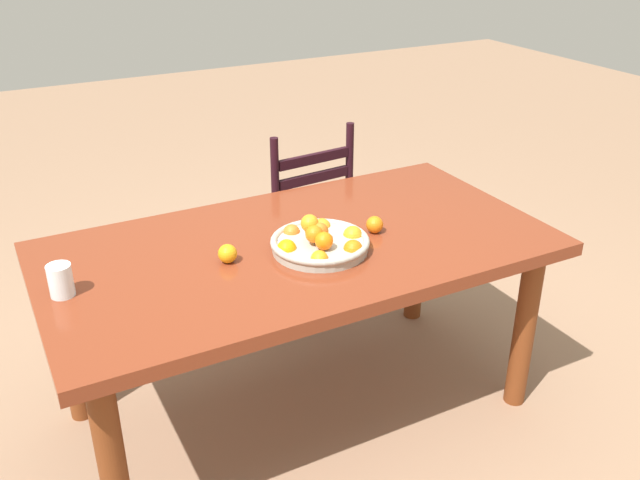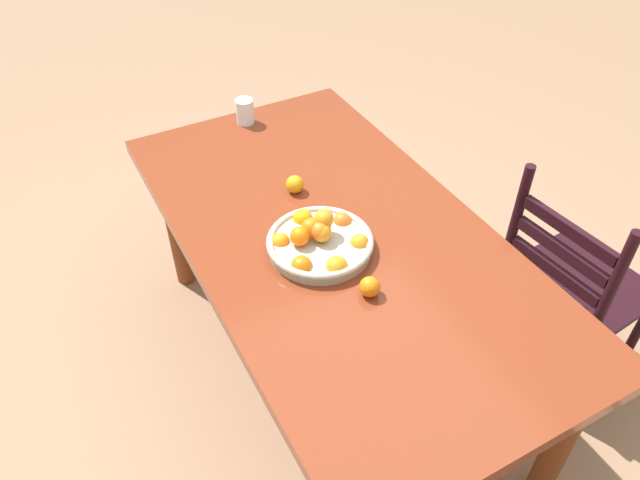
{
  "view_description": "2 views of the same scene",
  "coord_description": "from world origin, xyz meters",
  "px_view_note": "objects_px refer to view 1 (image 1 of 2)",
  "views": [
    {
      "loc": [
        -0.95,
        -1.97,
        1.82
      ],
      "look_at": [
        0.04,
        -0.09,
        0.77
      ],
      "focal_mm": 38.88,
      "sensor_mm": 36.0,
      "label": 1
    },
    {
      "loc": [
        1.3,
        -0.77,
        2.05
      ],
      "look_at": [
        0.04,
        -0.09,
        0.77
      ],
      "focal_mm": 34.06,
      "sensor_mm": 36.0,
      "label": 2
    }
  ],
  "objects_px": {
    "orange_loose_0": "(228,254)",
    "drinking_glass": "(61,280)",
    "chair_near_window": "(297,218)",
    "dining_table": "(299,266)",
    "orange_loose_1": "(375,225)",
    "fruit_bowl": "(320,242)"
  },
  "relations": [
    {
      "from": "chair_near_window",
      "to": "fruit_bowl",
      "type": "xyz_separation_m",
      "value": [
        -0.33,
        -0.87,
        0.33
      ]
    },
    {
      "from": "chair_near_window",
      "to": "orange_loose_0",
      "type": "relative_size",
      "value": 14.26
    },
    {
      "from": "chair_near_window",
      "to": "drinking_glass",
      "type": "distance_m",
      "value": 1.44
    },
    {
      "from": "orange_loose_0",
      "to": "drinking_glass",
      "type": "bearing_deg",
      "value": 176.36
    },
    {
      "from": "chair_near_window",
      "to": "orange_loose_1",
      "type": "height_order",
      "value": "chair_near_window"
    },
    {
      "from": "chair_near_window",
      "to": "fruit_bowl",
      "type": "height_order",
      "value": "chair_near_window"
    },
    {
      "from": "dining_table",
      "to": "fruit_bowl",
      "type": "relative_size",
      "value": 5.2
    },
    {
      "from": "fruit_bowl",
      "to": "drinking_glass",
      "type": "relative_size",
      "value": 3.32
    },
    {
      "from": "fruit_bowl",
      "to": "orange_loose_1",
      "type": "distance_m",
      "value": 0.25
    },
    {
      "from": "orange_loose_0",
      "to": "drinking_glass",
      "type": "relative_size",
      "value": 0.62
    },
    {
      "from": "dining_table",
      "to": "orange_loose_1",
      "type": "distance_m",
      "value": 0.31
    },
    {
      "from": "chair_near_window",
      "to": "fruit_bowl",
      "type": "distance_m",
      "value": 0.99
    },
    {
      "from": "dining_table",
      "to": "orange_loose_1",
      "type": "bearing_deg",
      "value": -10.35
    },
    {
      "from": "chair_near_window",
      "to": "orange_loose_0",
      "type": "height_order",
      "value": "chair_near_window"
    },
    {
      "from": "dining_table",
      "to": "drinking_glass",
      "type": "distance_m",
      "value": 0.81
    },
    {
      "from": "dining_table",
      "to": "fruit_bowl",
      "type": "xyz_separation_m",
      "value": [
        0.04,
        -0.09,
        0.13
      ]
    },
    {
      "from": "dining_table",
      "to": "drinking_glass",
      "type": "height_order",
      "value": "drinking_glass"
    },
    {
      "from": "chair_near_window",
      "to": "orange_loose_1",
      "type": "xyz_separation_m",
      "value": [
        -0.09,
        -0.83,
        0.33
      ]
    },
    {
      "from": "dining_table",
      "to": "orange_loose_1",
      "type": "xyz_separation_m",
      "value": [
        0.28,
        -0.05,
        0.12
      ]
    },
    {
      "from": "orange_loose_0",
      "to": "fruit_bowl",
      "type": "bearing_deg",
      "value": -12.35
    },
    {
      "from": "fruit_bowl",
      "to": "orange_loose_0",
      "type": "distance_m",
      "value": 0.32
    },
    {
      "from": "dining_table",
      "to": "fruit_bowl",
      "type": "height_order",
      "value": "fruit_bowl"
    }
  ]
}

